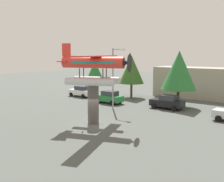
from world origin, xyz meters
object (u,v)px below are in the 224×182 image
Objects in this scene: display_pedestal at (93,104)px; storefront_building at (206,83)px; tree_west at (95,71)px; tree_center_back at (179,70)px; streetlight_primary at (114,74)px; car_far_black at (167,102)px; car_mid_green at (109,97)px; tree_east at (132,70)px; car_near_white at (81,91)px; floatplane_monument at (94,67)px.

display_pedestal is 0.25× the size of storefront_building.
tree_center_back reaches higher than tree_west.
car_far_black is at bearing 37.98° from streetlight_primary.
storefront_building is 2.16× the size of tree_center_back.
display_pedestal is 0.93× the size of car_mid_green.
tree_east reaches higher than car_mid_green.
streetlight_primary is (10.11, -4.35, 3.52)m from car_near_white.
display_pedestal is 0.93× the size of car_near_white.
tree_east is at bearing 110.70° from streetlight_primary.
floatplane_monument is 22.44m from storefront_building.
display_pedestal is 7.74m from streetlight_primary.
floatplane_monument is 19.39m from tree_west.
display_pedestal is 16.79m from tree_east.
car_far_black is (15.37, -0.24, 0.00)m from car_near_white.
car_mid_green is 1.00× the size of car_far_black.
car_far_black is at bearing -28.11° from tree_east.
storefront_building is at bearing 60.27° from floatplane_monument.
car_near_white is 0.63× the size of tree_east.
car_far_black is (2.46, 10.90, -4.68)m from floatplane_monument.
car_mid_green is (7.16, -1.76, 0.00)m from car_near_white.
streetlight_primary is at bearing 156.74° from car_near_white.
tree_east is (-0.33, 6.08, 3.54)m from car_mid_green.
display_pedestal is at bearing -69.01° from tree_east.
tree_center_back is at bearing 55.77° from floatplane_monument.
floatplane_monument is at bearing -103.29° from tree_center_back.
tree_west is at bearing -171.46° from tree_east.
floatplane_monument is 16.64m from tree_east.
car_mid_green is at bearing 138.79° from streetlight_primary.
car_mid_green is at bearing 120.83° from display_pedestal.
floatplane_monument is (0.12, 0.05, 3.62)m from display_pedestal.
car_far_black is at bearing 56.32° from floatplane_monument.
tree_center_back reaches higher than storefront_building.
tree_center_back is at bearing 76.24° from display_pedestal.
floatplane_monument reaches higher than tree_east.
display_pedestal is at bearing 120.83° from car_mid_green.
streetlight_primary is 12.64m from tree_west.
streetlight_primary is (2.95, -2.58, 3.52)m from car_mid_green.
floatplane_monument is 7.44m from streetlight_primary.
car_far_black is 10.30m from tree_east.
display_pedestal reaches higher than car_mid_green.
display_pedestal is 0.93× the size of car_far_black.
car_near_white is at bearing -147.71° from tree_east.
car_near_white is at bearing -13.83° from car_mid_green.
car_near_white and car_mid_green have the same top height.
tree_west is (-7.11, 5.06, 3.13)m from car_mid_green.
car_far_black is at bearing 76.71° from display_pedestal.
car_mid_green is at bearing -86.93° from tree_east.
car_near_white is 1.00× the size of car_far_black.
floatplane_monument is 11.95m from car_mid_green.
floatplane_monument is at bearing -67.62° from streetlight_primary.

